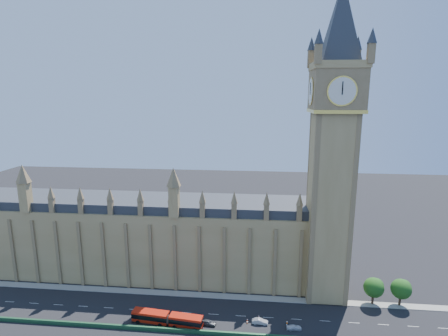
# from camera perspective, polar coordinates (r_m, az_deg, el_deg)

# --- Properties ---
(ground) EXTENTS (400.00, 400.00, 0.00)m
(ground) POSITION_cam_1_polar(r_m,az_deg,el_deg) (111.48, -3.94, -22.60)
(ground) COLOR black
(ground) RESTS_ON ground
(palace_westminster) EXTENTS (120.00, 20.00, 28.00)m
(palace_westminster) POSITION_cam_1_polar(r_m,az_deg,el_deg) (129.53, -13.54, -10.81)
(palace_westminster) COLOR #9C814B
(palace_westminster) RESTS_ON ground
(elizabeth_tower) EXTENTS (20.59, 20.59, 105.00)m
(elizabeth_tower) POSITION_cam_1_polar(r_m,az_deg,el_deg) (107.24, 17.56, 6.77)
(elizabeth_tower) COLOR #9C814B
(elizabeth_tower) RESTS_ON ground
(bridge_parapet) EXTENTS (160.00, 0.60, 1.20)m
(bridge_parapet) POSITION_cam_1_polar(r_m,az_deg,el_deg) (103.93, -4.85, -25.09)
(bridge_parapet) COLOR #1E4C2D
(bridge_parapet) RESTS_ON ground
(kerb_north) EXTENTS (160.00, 3.00, 0.16)m
(kerb_north) POSITION_cam_1_polar(r_m,az_deg,el_deg) (119.29, -3.14, -20.02)
(kerb_north) COLOR gray
(kerb_north) RESTS_ON ground
(tree_east_near) EXTENTS (6.00, 6.00, 8.50)m
(tree_east_near) POSITION_cam_1_polar(r_m,az_deg,el_deg) (121.36, 23.35, -17.41)
(tree_east_near) COLOR #382619
(tree_east_near) RESTS_ON ground
(tree_east_far) EXTENTS (6.00, 6.00, 8.50)m
(tree_east_far) POSITION_cam_1_polar(r_m,az_deg,el_deg) (123.98, 27.03, -17.11)
(tree_east_far) COLOR #382619
(tree_east_far) RESTS_ON ground
(red_bus) EXTENTS (20.44, 5.10, 3.44)m
(red_bus) POSITION_cam_1_polar(r_m,az_deg,el_deg) (107.19, -9.26, -23.13)
(red_bus) COLOR #B31C0B
(red_bus) RESTS_ON ground
(car_grey) EXTENTS (4.59, 2.35, 1.50)m
(car_grey) POSITION_cam_1_polar(r_m,az_deg,el_deg) (106.62, -2.60, -23.89)
(car_grey) COLOR #3E4146
(car_grey) RESTS_ON ground
(car_silver) EXTENTS (4.56, 1.85, 1.47)m
(car_silver) POSITION_cam_1_polar(r_m,az_deg,el_deg) (107.43, 5.88, -23.64)
(car_silver) COLOR #A9ACB1
(car_silver) RESTS_ON ground
(car_white) EXTENTS (4.30, 2.19, 1.19)m
(car_white) POSITION_cam_1_polar(r_m,az_deg,el_deg) (106.81, 11.36, -24.16)
(car_white) COLOR silver
(car_white) RESTS_ON ground
(cone_a) EXTENTS (0.44, 0.44, 0.68)m
(cone_a) POSITION_cam_1_polar(r_m,az_deg,el_deg) (107.54, 3.82, -23.82)
(cone_a) COLOR black
(cone_a) RESTS_ON ground
(cone_b) EXTENTS (0.49, 0.49, 0.70)m
(cone_b) POSITION_cam_1_polar(r_m,az_deg,el_deg) (108.38, 3.84, -23.50)
(cone_b) COLOR black
(cone_b) RESTS_ON ground
(cone_c) EXTENTS (0.50, 0.50, 0.76)m
(cone_c) POSITION_cam_1_polar(r_m,az_deg,el_deg) (109.85, 5.68, -22.98)
(cone_c) COLOR black
(cone_c) RESTS_ON ground
(cone_d) EXTENTS (0.53, 0.53, 0.80)m
(cone_d) POSITION_cam_1_polar(r_m,az_deg,el_deg) (108.73, 10.27, -23.52)
(cone_d) COLOR black
(cone_d) RESTS_ON ground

